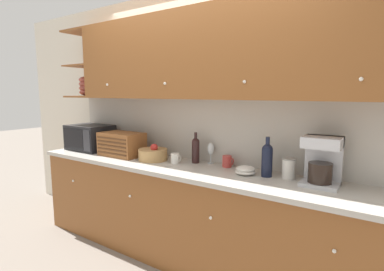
% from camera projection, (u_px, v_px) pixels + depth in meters
% --- Properties ---
extents(ground_plane, '(24.00, 24.00, 0.00)m').
position_uv_depth(ground_plane, '(203.00, 246.00, 3.14)').
color(ground_plane, slate).
extents(wall_back, '(5.91, 0.06, 2.60)m').
position_uv_depth(wall_back, '(205.00, 122.00, 2.98)').
color(wall_back, silver).
rests_on(wall_back, ground_plane).
extents(counter_unit, '(3.53, 0.62, 0.91)m').
position_uv_depth(counter_unit, '(187.00, 213.00, 2.83)').
color(counter_unit, brown).
rests_on(counter_unit, ground_plane).
extents(backsplash_panel, '(3.51, 0.01, 0.62)m').
position_uv_depth(backsplash_panel, '(203.00, 130.00, 2.96)').
color(backsplash_panel, '#B7B2A8').
rests_on(backsplash_panel, counter_unit).
extents(upper_cabinets, '(3.51, 0.39, 0.77)m').
position_uv_depth(upper_cabinets, '(209.00, 55.00, 2.62)').
color(upper_cabinets, brown).
rests_on(upper_cabinets, backsplash_panel).
extents(microwave, '(0.52, 0.38, 0.29)m').
position_uv_depth(microwave, '(90.00, 137.00, 3.56)').
color(microwave, black).
rests_on(microwave, counter_unit).
extents(bread_box, '(0.47, 0.29, 0.25)m').
position_uv_depth(bread_box, '(122.00, 144.00, 3.23)').
color(bread_box, brown).
rests_on(bread_box, counter_unit).
extents(fruit_basket, '(0.29, 0.29, 0.17)m').
position_uv_depth(fruit_basket, '(153.00, 154.00, 3.01)').
color(fruit_basket, '#A87F4C').
rests_on(fruit_basket, counter_unit).
extents(mug_blue_second, '(0.10, 0.08, 0.10)m').
position_uv_depth(mug_blue_second, '(175.00, 158.00, 2.88)').
color(mug_blue_second, silver).
rests_on(mug_blue_second, counter_unit).
extents(wine_bottle, '(0.07, 0.07, 0.30)m').
position_uv_depth(wine_bottle, '(196.00, 149.00, 2.89)').
color(wine_bottle, black).
rests_on(wine_bottle, counter_unit).
extents(wine_glass, '(0.06, 0.06, 0.20)m').
position_uv_depth(wine_glass, '(211.00, 149.00, 2.86)').
color(wine_glass, silver).
rests_on(wine_glass, counter_unit).
extents(mug, '(0.10, 0.08, 0.10)m').
position_uv_depth(mug, '(227.00, 161.00, 2.74)').
color(mug, '#B73D38').
rests_on(mug, counter_unit).
extents(bowl_stack_on_counter, '(0.17, 0.17, 0.07)m').
position_uv_depth(bowl_stack_on_counter, '(245.00, 170.00, 2.49)').
color(bowl_stack_on_counter, silver).
rests_on(bowl_stack_on_counter, counter_unit).
extents(second_wine_bottle, '(0.09, 0.09, 0.33)m').
position_uv_depth(second_wine_bottle, '(267.00, 159.00, 2.41)').
color(second_wine_bottle, black).
rests_on(second_wine_bottle, counter_unit).
extents(storage_canister, '(0.11, 0.11, 0.16)m').
position_uv_depth(storage_canister, '(288.00, 168.00, 2.36)').
color(storage_canister, silver).
rests_on(storage_canister, counter_unit).
extents(coffee_maker, '(0.26, 0.22, 0.36)m').
position_uv_depth(coffee_maker, '(322.00, 161.00, 2.18)').
color(coffee_maker, '#B7B7BC').
rests_on(coffee_maker, counter_unit).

